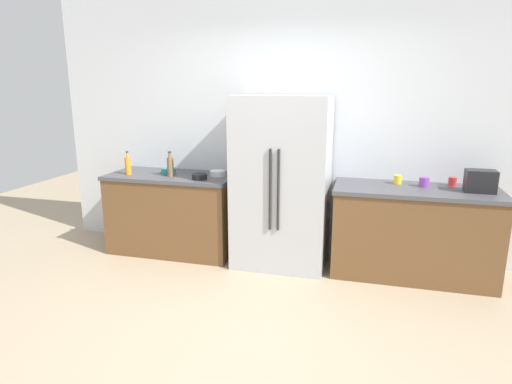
# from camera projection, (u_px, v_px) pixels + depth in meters

# --- Properties ---
(ground_plane) EXTENTS (10.68, 10.68, 0.00)m
(ground_plane) POSITION_uv_depth(u_px,v_px,m) (240.00, 325.00, 3.44)
(ground_plane) COLOR tan
(kitchen_back_panel) EXTENTS (5.34, 0.10, 2.85)m
(kitchen_back_panel) POSITION_uv_depth(u_px,v_px,m) (286.00, 125.00, 4.73)
(kitchen_back_panel) COLOR silver
(kitchen_back_panel) RESTS_ON ground_plane
(counter_left) EXTENTS (1.42, 0.68, 0.89)m
(counter_left) POSITION_uv_depth(u_px,v_px,m) (174.00, 213.00, 4.91)
(counter_left) COLOR brown
(counter_left) RESTS_ON ground_plane
(counter_right) EXTENTS (1.55, 0.68, 0.89)m
(counter_right) POSITION_uv_depth(u_px,v_px,m) (413.00, 232.00, 4.26)
(counter_right) COLOR brown
(counter_right) RESTS_ON ground_plane
(refrigerator) EXTENTS (0.95, 0.71, 1.76)m
(refrigerator) POSITION_uv_depth(u_px,v_px,m) (282.00, 182.00, 4.46)
(refrigerator) COLOR #B7BABF
(refrigerator) RESTS_ON ground_plane
(toaster) EXTENTS (0.26, 0.17, 0.21)m
(toaster) POSITION_uv_depth(u_px,v_px,m) (480.00, 181.00, 3.98)
(toaster) COLOR black
(toaster) RESTS_ON counter_right
(bottle_a) EXTENTS (0.07, 0.07, 0.27)m
(bottle_a) POSITION_uv_depth(u_px,v_px,m) (170.00, 166.00, 4.68)
(bottle_a) COLOR brown
(bottle_a) RESTS_ON counter_left
(bottle_b) EXTENTS (0.07, 0.07, 0.26)m
(bottle_b) POSITION_uv_depth(u_px,v_px,m) (128.00, 165.00, 4.78)
(bottle_b) COLOR orange
(bottle_b) RESTS_ON counter_left
(cup_a) EXTENTS (0.08, 0.08, 0.08)m
(cup_a) POSITION_uv_depth(u_px,v_px,m) (452.00, 182.00, 4.25)
(cup_a) COLOR red
(cup_a) RESTS_ON counter_right
(cup_b) EXTENTS (0.09, 0.09, 0.09)m
(cup_b) POSITION_uv_depth(u_px,v_px,m) (424.00, 182.00, 4.21)
(cup_b) COLOR purple
(cup_b) RESTS_ON counter_right
(cup_c) EXTENTS (0.08, 0.08, 0.09)m
(cup_c) POSITION_uv_depth(u_px,v_px,m) (398.00, 180.00, 4.33)
(cup_c) COLOR yellow
(cup_c) RESTS_ON counter_right
(bowl_a) EXTENTS (0.17, 0.17, 0.06)m
(bowl_a) POSITION_uv_depth(u_px,v_px,m) (218.00, 173.00, 4.71)
(bowl_a) COLOR white
(bowl_a) RESTS_ON counter_left
(bowl_b) EXTENTS (0.16, 0.16, 0.06)m
(bowl_b) POSITION_uv_depth(u_px,v_px,m) (169.00, 171.00, 4.83)
(bowl_b) COLOR teal
(bowl_b) RESTS_ON counter_left
(bowl_c) EXTENTS (0.16, 0.16, 0.06)m
(bowl_c) POSITION_uv_depth(u_px,v_px,m) (199.00, 177.00, 4.54)
(bowl_c) COLOR black
(bowl_c) RESTS_ON counter_left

